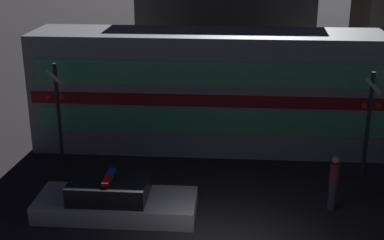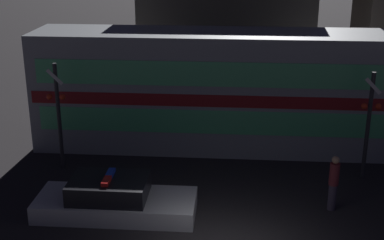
% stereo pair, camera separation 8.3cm
% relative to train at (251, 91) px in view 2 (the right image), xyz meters
% --- Properties ---
extents(train, '(16.68, 2.84, 4.54)m').
position_rel_train_xyz_m(train, '(0.00, 0.00, 0.00)').
color(train, '#999EA5').
rests_on(train, ground_plane).
extents(police_car, '(4.79, 1.85, 1.26)m').
position_rel_train_xyz_m(police_car, '(-4.18, -5.83, -1.81)').
color(police_car, silver).
rests_on(police_car, ground_plane).
extents(pedestrian, '(0.30, 0.30, 1.77)m').
position_rel_train_xyz_m(pedestrian, '(2.40, -5.05, -1.36)').
color(pedestrian, '#3F384C').
rests_on(pedestrian, ground_plane).
extents(crossing_signal_near, '(0.67, 0.31, 3.75)m').
position_rel_train_xyz_m(crossing_signal_near, '(3.87, -2.64, -0.21)').
color(crossing_signal_near, '#2D2D33').
rests_on(crossing_signal_near, ground_plane).
extents(crossing_signal_far, '(0.67, 0.31, 3.84)m').
position_rel_train_xyz_m(crossing_signal_far, '(-6.79, -2.61, -0.16)').
color(crossing_signal_far, '#2D2D33').
rests_on(crossing_signal_far, ground_plane).
extents(building_left, '(8.32, 4.82, 8.02)m').
position_rel_train_xyz_m(building_left, '(-1.13, 6.99, 1.74)').
color(building_left, '#47423D').
rests_on(building_left, ground_plane).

